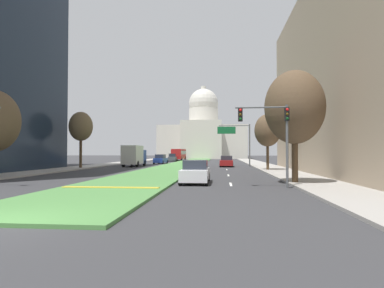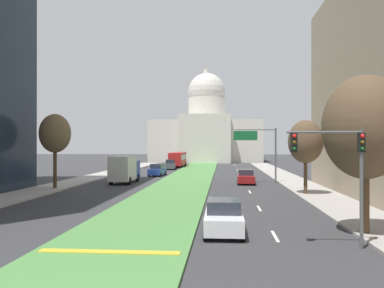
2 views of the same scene
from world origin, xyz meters
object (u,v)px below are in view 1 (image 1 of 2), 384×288
Objects in this scene: overhead_guide_sign at (238,136)px; sedan_midblock at (227,162)px; sedan_lead_stopped at (195,172)px; city_bus at (179,154)px; street_tree_left_mid at (81,127)px; street_tree_right_mid at (268,131)px; sedan_distant at (161,159)px; traffic_light_near_right at (273,127)px; sedan_far_horizon at (173,158)px; box_truck_delivery at (134,156)px; capitol_building at (203,136)px; street_tree_right_near at (294,108)px.

overhead_guide_sign is 1.40× the size of sedan_midblock.
sedan_lead_stopped is 0.42× the size of city_bus.
street_tree_right_mid is at bearing -6.01° from street_tree_left_mid.
street_tree_left_mid is 1.63× the size of sedan_distant.
traffic_light_near_right is at bearing -43.32° from street_tree_left_mid.
sedan_far_horizon is at bearing 90.21° from sedan_distant.
street_tree_right_mid reaches higher than city_bus.
street_tree_right_mid is at bearing -27.33° from box_truck_delivery.
capitol_building is 72.87m from street_tree_left_mid.
sedan_lead_stopped is at bearing -95.83° from sedan_midblock.
capitol_building is at bearing 80.33° from street_tree_left_mid.
overhead_guide_sign is (9.00, -63.12, -3.21)m from capitol_building.
sedan_midblock is at bearing 114.83° from street_tree_right_mid.
overhead_guide_sign is 1.02× the size of box_truck_delivery.
street_tree_left_mid reaches higher than street_tree_right_mid.
city_bus is at bearing 87.54° from sedan_far_horizon.
city_bus reaches higher than sedan_far_horizon.
sedan_far_horizon is (-5.01, -38.65, -6.98)m from capitol_building.
street_tree_right_near is at bearing -72.07° from sedan_far_horizon.
box_truck_delivery is at bearing 114.75° from sedan_lead_stopped.
sedan_distant is (-16.56, 36.56, -4.53)m from street_tree_right_near.
sedan_distant is (-13.95, 9.67, -3.80)m from overhead_guide_sign.
sedan_far_horizon is at bearing 107.93° from street_tree_right_near.
city_bus is at bearing 103.00° from traffic_light_near_right.
sedan_lead_stopped is (-6.97, 0.23, -4.57)m from street_tree_right_near.
street_tree_right_near is at bearing -82.65° from capitol_building.
street_tree_right_mid is at bearing -51.04° from sedan_distant.
street_tree_left_mid is 0.69× the size of city_bus.
capitol_building is at bearing 82.62° from sedan_far_horizon.
street_tree_right_near is (11.61, -90.01, -2.47)m from capitol_building.
sedan_lead_stopped is 60.33m from city_bus.
sedan_midblock is at bearing 1.45° from box_truck_delivery.
capitol_building is 39.60m from sedan_far_horizon.
street_tree_right_near is 1.24× the size of box_truck_delivery.
box_truck_delivery reaches higher than sedan_distant.
sedan_midblock is 28.34m from sedan_far_horizon.
street_tree_right_mid is 21.53m from box_truck_delivery.
overhead_guide_sign is at bearing 95.56° from street_tree_right_near.
street_tree_left_mid is at bearing -158.71° from sedan_midblock.
box_truck_delivery is at bearing 152.67° from street_tree_right_mid.
box_truck_delivery is 0.58× the size of city_bus.
sedan_far_horizon is at bearing 77.70° from street_tree_left_mid.
street_tree_right_mid is 17.54m from sedan_lead_stopped.
capitol_building reaches higher than street_tree_right_mid.
sedan_lead_stopped is (4.64, -89.78, -7.05)m from capitol_building.
street_tree_left_mid reaches higher than sedan_lead_stopped.
traffic_light_near_right is 64.03m from city_bus.
sedan_far_horizon is (-16.95, 35.69, -3.92)m from street_tree_right_mid.
capitol_building is 6.44× the size of sedan_lead_stopped.
capitol_building is 3.69× the size of street_tree_right_near.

